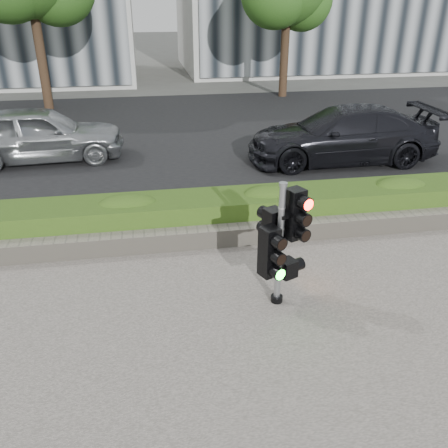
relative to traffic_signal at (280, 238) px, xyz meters
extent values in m
plane|color=#51514C|center=(-0.96, -0.03, -1.06)|extent=(120.00, 120.00, 0.00)
cube|color=black|center=(-0.96, 9.97, -1.05)|extent=(60.00, 13.00, 0.02)
cube|color=gray|center=(-0.96, 3.12, -1.00)|extent=(60.00, 0.25, 0.12)
cube|color=gray|center=(-0.96, 1.87, -0.86)|extent=(12.00, 0.32, 0.34)
cube|color=#5D8E2B|center=(-0.96, 2.52, -0.69)|extent=(12.00, 1.00, 0.68)
cylinder|color=black|center=(-5.46, 14.47, 0.95)|extent=(0.36, 0.36, 4.03)
cylinder|color=black|center=(4.54, 15.47, 0.73)|extent=(0.36, 0.36, 3.58)
sphere|color=#205117|center=(5.31, 15.79, 2.91)|extent=(2.56, 2.56, 2.56)
cylinder|color=black|center=(-0.01, -0.03, -0.99)|extent=(0.18, 0.18, 0.09)
cylinder|color=gray|center=(-0.01, -0.03, -0.12)|extent=(0.09, 0.09, 1.82)
cylinder|color=gray|center=(-0.01, -0.03, 0.81)|extent=(0.12, 0.12, 0.04)
cube|color=#FF1107|center=(0.19, 0.02, 0.35)|extent=(0.30, 0.30, 0.73)
cube|color=#14E51E|center=(-0.19, -0.14, -0.13)|extent=(0.30, 0.30, 0.73)
cube|color=black|center=(-0.07, 0.16, 0.12)|extent=(0.30, 0.30, 0.50)
cube|color=orange|center=(0.16, 0.07, -0.54)|extent=(0.30, 0.30, 0.27)
imported|color=#9FA2A6|center=(-4.54, 7.51, -0.30)|extent=(4.48, 2.03, 1.49)
imported|color=black|center=(3.46, 6.12, -0.31)|extent=(5.11, 2.20, 1.47)
camera|label=1|loc=(-1.76, -5.65, 3.04)|focal=38.00mm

